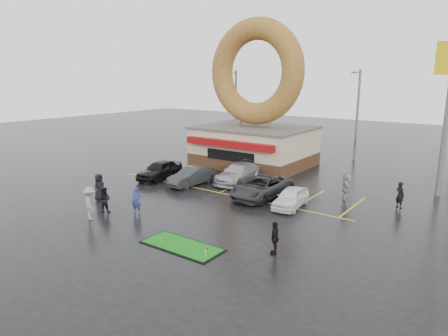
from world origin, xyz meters
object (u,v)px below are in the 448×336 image
Objects in this scene: car_white at (291,198)px; donut_shop at (255,118)px; streetlight_left at (235,107)px; dumpster at (204,154)px; car_silver at (239,173)px; person_blue at (136,201)px; person_cameraman at (275,238)px; car_dgrey at (192,176)px; putting_green at (182,246)px; car_grey at (262,187)px; streetlight_mid at (357,113)px; car_black at (160,170)px.

donut_shop is at bearing 126.26° from car_white.
dumpster is (1.65, -7.93, -4.13)m from streetlight_left.
donut_shop is at bearing 108.95° from car_silver.
person_cameraman is (9.70, -0.03, -0.01)m from person_blue.
dumpster is at bearing -78.25° from streetlight_left.
car_white is (8.72, -9.47, -3.83)m from donut_shop.
car_white is at bearing 2.49° from car_dgrey.
car_silver is 1.39× the size of car_white.
streetlight_left reaches higher than car_white.
car_white is 8.94m from putting_green.
person_cameraman reaches higher than dumpster.
car_grey is 13.83m from dumpster.
donut_shop is 3.17× the size of putting_green.
car_dgrey is 2.35× the size of dumpster.
putting_green is (7.23, -9.18, -0.66)m from car_dgrey.
streetlight_left and streetlight_mid have the same top height.
donut_shop is at bearing 94.84° from car_dgrey.
donut_shop is 20.12m from putting_green.
streetlight_left is at bearing 127.37° from car_white.
person_cameraman is at bearing -51.70° from streetlight_left.
person_blue is at bearing -102.50° from streetlight_mid.
streetlight_left is 25.05m from person_blue.
car_silver is 7.02m from car_white.
streetlight_mid is 17.18m from car_grey.
donut_shop is at bearing 63.68° from car_black.
donut_shop reaches higher than person_cameraman.
dumpster is 0.42× the size of putting_green.
dumpster is at bearing -169.61° from donut_shop.
car_grey is at bearing -45.99° from dumpster.
dumpster is (-7.83, 5.29, -0.10)m from car_silver.
putting_green is (14.20, -25.20, -4.75)m from streetlight_left.
streetlight_mid is at bearing 52.76° from car_black.
car_grey is at bearing -167.47° from person_cameraman.
donut_shop is 1.50× the size of streetlight_left.
car_dgrey is at bearing -134.54° from car_silver.
dumpster is (-12.35, -8.93, -4.13)m from streetlight_mid.
car_dgrey is 11.70m from putting_green.
donut_shop reaches higher than car_white.
car_silver is at bearing 111.47° from putting_green.
person_blue is (-4.47, -7.51, 0.09)m from car_grey.
dumpster reaches higher than car_white.
streetlight_left is 17.94m from car_dgrey.
donut_shop is 8.08× the size of person_blue.
donut_shop is 20.16m from person_cameraman.
car_silver is 2.89× the size of dumpster.
car_dgrey is 13.46m from person_cameraman.
person_blue is 5.97m from putting_green.
car_dgrey is (-0.04, -9.08, -3.77)m from donut_shop.
person_cameraman is at bearing 25.63° from putting_green.
donut_shop is 3.60× the size of car_white.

